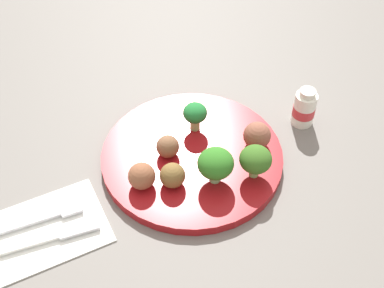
% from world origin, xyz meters
% --- Properties ---
extents(ground_plane, '(4.00, 4.00, 0.00)m').
position_xyz_m(ground_plane, '(0.00, 0.00, 0.00)').
color(ground_plane, slate).
extents(plate, '(0.28, 0.28, 0.02)m').
position_xyz_m(plate, '(0.00, 0.00, 0.01)').
color(plate, maroon).
rests_on(plate, ground_plane).
extents(broccoli_floret_far_rim, '(0.04, 0.04, 0.05)m').
position_xyz_m(broccoli_floret_far_rim, '(0.03, 0.05, 0.05)').
color(broccoli_floret_far_rim, '#A3C17B').
rests_on(broccoli_floret_far_rim, plate).
extents(broccoli_floret_mid_right, '(0.05, 0.05, 0.05)m').
position_xyz_m(broccoli_floret_mid_right, '(0.06, -0.08, 0.05)').
color(broccoli_floret_mid_right, '#98BD6C').
rests_on(broccoli_floret_mid_right, plate).
extents(broccoli_floret_near_rim, '(0.05, 0.05, 0.06)m').
position_xyz_m(broccoli_floret_near_rim, '(0.01, -0.06, 0.05)').
color(broccoli_floret_near_rim, '#8EC481').
rests_on(broccoli_floret_near_rim, plate).
extents(meatball_center, '(0.04, 0.04, 0.04)m').
position_xyz_m(meatball_center, '(-0.05, -0.04, 0.03)').
color(meatball_center, brown).
rests_on(meatball_center, plate).
extents(meatball_back_left, '(0.04, 0.04, 0.04)m').
position_xyz_m(meatball_back_left, '(-0.09, -0.03, 0.04)').
color(meatball_back_left, brown).
rests_on(meatball_back_left, plate).
extents(meatball_near_rim, '(0.04, 0.04, 0.04)m').
position_xyz_m(meatball_near_rim, '(0.10, -0.03, 0.04)').
color(meatball_near_rim, brown).
rests_on(meatball_near_rim, plate).
extents(meatball_front_right, '(0.04, 0.04, 0.04)m').
position_xyz_m(meatball_front_right, '(-0.03, 0.01, 0.03)').
color(meatball_front_right, brown).
rests_on(meatball_front_right, plate).
extents(napkin, '(0.17, 0.13, 0.01)m').
position_xyz_m(napkin, '(-0.24, -0.03, 0.00)').
color(napkin, white).
rests_on(napkin, ground_plane).
extents(fork, '(0.12, 0.02, 0.01)m').
position_xyz_m(fork, '(-0.23, -0.02, 0.01)').
color(fork, silver).
rests_on(fork, napkin).
extents(knife, '(0.15, 0.03, 0.01)m').
position_xyz_m(knife, '(-0.23, -0.05, 0.01)').
color(knife, white).
rests_on(knife, napkin).
extents(yogurt_bottle, '(0.04, 0.04, 0.07)m').
position_xyz_m(yogurt_bottle, '(0.20, 0.00, 0.03)').
color(yogurt_bottle, white).
rests_on(yogurt_bottle, ground_plane).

